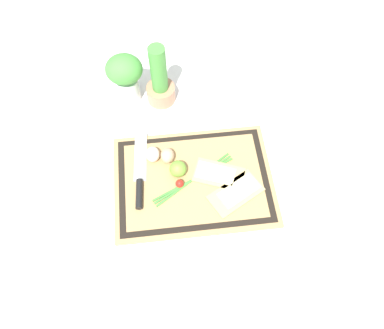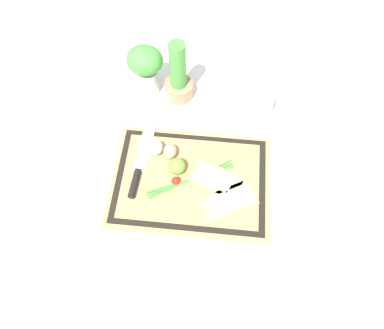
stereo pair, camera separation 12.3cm
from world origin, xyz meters
TOP-DOWN VIEW (x-y plane):
  - ground_plane at (0.00, 0.00)m, footprint 6.00×6.00m
  - cutting_board at (0.00, 0.00)m, footprint 0.52×0.38m
  - pizza_slice_near at (0.13, -0.06)m, footprint 0.20×0.16m
  - pizza_slice_far at (0.08, 0.01)m, footprint 0.18×0.14m
  - knife at (-0.17, 0.01)m, footprint 0.05×0.29m
  - egg_brown at (-0.08, 0.09)m, footprint 0.05×0.05m
  - egg_pink at (-0.13, 0.10)m, footprint 0.05×0.05m
  - lime at (-0.05, 0.03)m, footprint 0.06×0.06m
  - cherry_tomato_red at (-0.05, -0.02)m, footprint 0.03×0.03m
  - scallion_bunch at (-0.00, -0.00)m, footprint 0.28×0.17m
  - herb_pot at (-0.08, 0.36)m, footprint 0.10×0.10m
  - sauce_jar at (0.22, 0.32)m, footprint 0.09×0.09m
  - herb_glass at (-0.20, 0.37)m, footprint 0.13×0.11m

SIDE VIEW (x-z plane):
  - ground_plane at x=0.00m, z-range 0.00..0.00m
  - cutting_board at x=0.00m, z-range 0.00..0.02m
  - scallion_bunch at x=0.00m, z-range 0.02..0.03m
  - pizza_slice_near at x=0.13m, z-range 0.01..0.04m
  - pizza_slice_far at x=0.08m, z-range 0.01..0.04m
  - knife at x=-0.17m, z-range 0.02..0.04m
  - cherry_tomato_red at x=-0.05m, z-range 0.02..0.05m
  - sauce_jar at x=0.22m, z-range -0.01..0.09m
  - egg_brown at x=-0.08m, z-range 0.02..0.06m
  - egg_pink at x=-0.13m, z-range 0.02..0.06m
  - lime at x=-0.05m, z-range 0.02..0.08m
  - herb_pot at x=-0.08m, z-range -0.04..0.21m
  - herb_glass at x=-0.20m, z-range 0.02..0.23m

